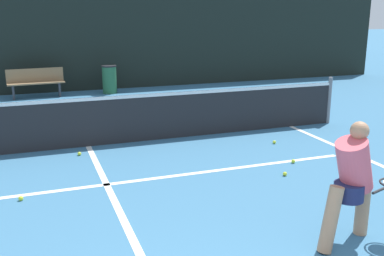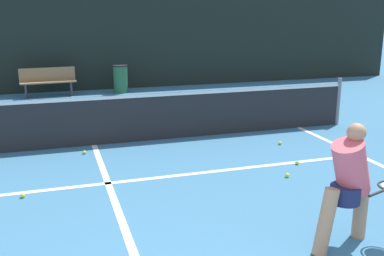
{
  "view_description": "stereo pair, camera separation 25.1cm",
  "coord_description": "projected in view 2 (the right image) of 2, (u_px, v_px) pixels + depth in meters",
  "views": [
    {
      "loc": [
        -0.95,
        -2.01,
        2.54
      ],
      "look_at": [
        1.12,
        3.68,
        0.95
      ],
      "focal_mm": 42.0,
      "sensor_mm": 36.0,
      "label": 1
    },
    {
      "loc": [
        -0.71,
        -2.09,
        2.54
      ],
      "look_at": [
        1.12,
        3.68,
        0.95
      ],
      "focal_mm": 42.0,
      "sensor_mm": 36.0,
      "label": 2
    }
  ],
  "objects": [
    {
      "name": "fence_back",
      "position": [
        71.0,
        45.0,
        14.28
      ],
      "size": [
        24.0,
        0.06,
        3.0
      ],
      "color": "black",
      "rests_on": "ground"
    },
    {
      "name": "courtside_bench",
      "position": [
        48.0,
        81.0,
        13.63
      ],
      "size": [
        1.67,
        0.5,
        0.86
      ],
      "rotation": [
        0.0,
        0.0,
        0.07
      ],
      "color": "olive",
      "rests_on": "ground"
    },
    {
      "name": "tennis_ball_scattered_7",
      "position": [
        287.0,
        175.0,
        7.05
      ],
      "size": [
        0.07,
        0.07,
        0.07
      ],
      "primitive_type": "sphere",
      "color": "#D1E033",
      "rests_on": "ground"
    },
    {
      "name": "tennis_ball_scattered_3",
      "position": [
        84.0,
        152.0,
        8.19
      ],
      "size": [
        0.07,
        0.07,
        0.07
      ],
      "primitive_type": "sphere",
      "color": "#D1E033",
      "rests_on": "ground"
    },
    {
      "name": "player_practicing",
      "position": [
        349.0,
        182.0,
        4.85
      ],
      "size": [
        1.23,
        0.52,
        1.4
      ],
      "rotation": [
        0.0,
        0.0,
        0.32
      ],
      "color": "tan",
      "rests_on": "ground"
    },
    {
      "name": "net",
      "position": [
        93.0,
        120.0,
        8.61
      ],
      "size": [
        11.09,
        0.09,
        1.07
      ],
      "color": "slate",
      "rests_on": "ground"
    },
    {
      "name": "court_service_line",
      "position": [
        108.0,
        183.0,
        6.8
      ],
      "size": [
        8.25,
        0.1,
        0.01
      ],
      "primitive_type": "cube",
      "color": "white",
      "rests_on": "ground"
    },
    {
      "name": "tennis_ball_scattered_1",
      "position": [
        280.0,
        143.0,
        8.76
      ],
      "size": [
        0.07,
        0.07,
        0.07
      ],
      "primitive_type": "sphere",
      "color": "#D1E033",
      "rests_on": "ground"
    },
    {
      "name": "tennis_ball_scattered_4",
      "position": [
        297.0,
        163.0,
        7.63
      ],
      "size": [
        0.07,
        0.07,
        0.07
      ],
      "primitive_type": "sphere",
      "color": "#D1E033",
      "rests_on": "ground"
    },
    {
      "name": "tennis_ball_scattered_6",
      "position": [
        23.0,
        195.0,
        6.27
      ],
      "size": [
        0.07,
        0.07,
        0.07
      ],
      "primitive_type": "sphere",
      "color": "#D1E033",
      "rests_on": "ground"
    },
    {
      "name": "court_center_mark",
      "position": [
        117.0,
        208.0,
        5.94
      ],
      "size": [
        0.1,
        6.06,
        0.01
      ],
      "primitive_type": "cube",
      "color": "white",
      "rests_on": "ground"
    },
    {
      "name": "building_far",
      "position": [
        57.0,
        3.0,
        26.18
      ],
      "size": [
        36.0,
        2.4,
        5.9
      ],
      "primitive_type": "cube",
      "color": "beige",
      "rests_on": "ground"
    },
    {
      "name": "trash_bin",
      "position": [
        121.0,
        79.0,
        14.24
      ],
      "size": [
        0.46,
        0.46,
        0.88
      ],
      "color": "#28603D",
      "rests_on": "ground"
    }
  ]
}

